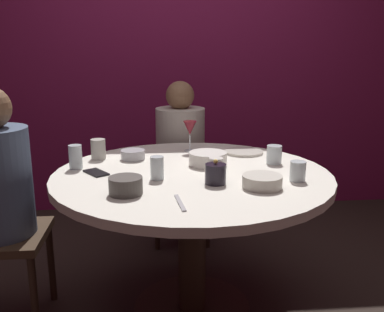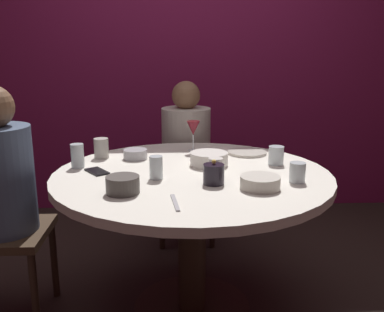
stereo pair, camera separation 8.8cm
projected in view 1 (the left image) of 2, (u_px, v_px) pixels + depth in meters
ground_plane at (192, 310)px, 2.26m from camera, size 8.00×8.00×0.00m
back_wall at (174, 52)px, 3.48m from camera, size 6.00×0.10×2.60m
dining_table at (192, 203)px, 2.11m from camera, size 1.33×1.33×0.75m
seated_diner_back at (180, 143)px, 2.96m from camera, size 0.40×0.40×1.12m
candle_holder at (216, 174)px, 1.89m from camera, size 0.09×0.09×0.11m
wine_glass at (190, 129)px, 2.47m from camera, size 0.08×0.08×0.18m
dinner_plate at (244, 152)px, 2.45m from camera, size 0.22×0.22×0.01m
cell_phone at (96, 173)px, 2.05m from camera, size 0.14×0.15×0.01m
bowl_serving_large at (133, 155)px, 2.31m from camera, size 0.13×0.13×0.05m
bowl_salad_center at (126, 186)px, 1.76m from camera, size 0.14×0.14×0.07m
bowl_small_white at (262, 181)px, 1.84m from camera, size 0.17×0.17×0.05m
bowl_sauce_side at (208, 159)px, 2.20m from camera, size 0.19×0.19×0.07m
cup_near_candle at (98, 149)px, 2.31m from camera, size 0.08×0.08×0.11m
cup_by_left_diner at (274, 155)px, 2.22m from camera, size 0.08×0.08×0.09m
cup_by_right_diner at (75, 157)px, 2.12m from camera, size 0.06×0.06×0.12m
cup_center_front at (157, 168)px, 1.95m from camera, size 0.06×0.06×0.11m
cup_far_edge at (216, 167)px, 2.01m from camera, size 0.07×0.07×0.09m
cup_beside_wine at (298, 171)px, 1.93m from camera, size 0.07×0.07×0.09m
fork_near_plate at (180, 203)px, 1.66m from camera, size 0.04×0.18×0.01m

